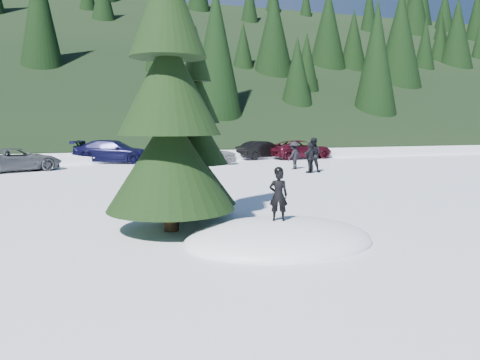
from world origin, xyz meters
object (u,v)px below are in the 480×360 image
object	(u,v)px
adult_0	(313,155)
car_5	(263,150)
car_4	(203,154)
car_6	(300,149)
adult_2	(294,155)
spruce_tall	(169,98)
car_2	(17,160)
child_skier	(278,195)
adult_1	(311,158)
car_3	(113,152)
spruce_short	(197,144)

from	to	relation	value
adult_0	car_5	xyz separation A→B (m)	(0.64, 9.34, -0.28)
car_4	car_6	size ratio (longest dim) A/B	0.88
car_5	adult_0	bearing A→B (deg)	158.04
adult_2	spruce_tall	bearing A→B (deg)	22.52
adult_2	car_2	distance (m)	15.54
child_skier	car_4	xyz separation A→B (m)	(2.78, 18.96, -0.33)
child_skier	adult_1	xyz separation A→B (m)	(7.19, 12.78, -0.24)
adult_2	car_3	xyz separation A→B (m)	(-9.71, 7.51, -0.04)
spruce_tall	car_4	xyz separation A→B (m)	(4.96, 17.19, -2.58)
spruce_tall	adult_1	xyz separation A→B (m)	(9.36, 11.00, -2.50)
spruce_tall	car_4	bearing A→B (deg)	73.91
spruce_tall	car_3	distance (m)	20.79
car_4	car_3	bearing A→B (deg)	42.24
adult_0	adult_2	size ratio (longest dim) A/B	1.18
adult_2	car_4	bearing A→B (deg)	-74.71
adult_0	car_2	world-z (taller)	adult_0
spruce_tall	car_6	bearing A→B (deg)	57.02
spruce_tall	adult_2	xyz separation A→B (m)	(9.36, 13.11, -2.52)
car_4	car_5	size ratio (longest dim) A/B	1.08
child_skier	car_6	size ratio (longest dim) A/B	0.24
car_2	car_3	world-z (taller)	car_3
car_6	adult_1	bearing A→B (deg)	148.16
spruce_short	adult_1	bearing A→B (deg)	48.95
spruce_tall	car_5	bearing A→B (deg)	63.53
car_5	car_6	bearing A→B (deg)	-117.51
spruce_short	car_5	size ratio (longest dim) A/B	1.34
adult_2	car_3	size ratio (longest dim) A/B	0.30
child_skier	car_5	distance (m)	23.85
adult_0	car_6	bearing A→B (deg)	-81.74
spruce_tall	car_6	world-z (taller)	spruce_tall
spruce_tall	car_5	size ratio (longest dim) A/B	2.14
adult_2	child_skier	bearing A→B (deg)	32.28
car_4	car_5	bearing A→B (deg)	-71.75
car_3	spruce_short	bearing A→B (deg)	-154.02
child_skier	spruce_short	bearing A→B (deg)	-50.21
child_skier	adult_0	bearing A→B (deg)	-100.18
adult_1	car_3	size ratio (longest dim) A/B	0.31
spruce_tall	spruce_short	distance (m)	2.11
spruce_tall	adult_0	distance (m)	15.05
car_5	car_6	world-z (taller)	car_6
car_3	adult_2	bearing A→B (deg)	-105.76
adult_0	car_6	world-z (taller)	adult_0
spruce_short	car_2	xyz separation A→B (m)	(-6.72, 15.44, -1.46)
spruce_tall	car_4	size ratio (longest dim) A/B	1.99
adult_0	adult_1	world-z (taller)	adult_0
adult_2	car_2	world-z (taller)	adult_2
child_skier	adult_1	size ratio (longest dim) A/B	0.71
spruce_short	car_6	xyz separation A→B (m)	(12.10, 18.78, -1.42)
spruce_tall	spruce_short	xyz separation A→B (m)	(1.00, 1.40, -1.22)
spruce_tall	car_6	xyz separation A→B (m)	(13.10, 20.18, -2.64)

